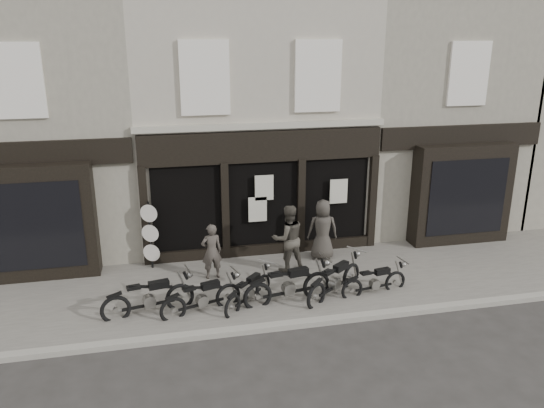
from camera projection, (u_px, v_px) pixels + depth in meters
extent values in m
plane|color=#2D2B28|center=(286.00, 301.00, 13.56)|extent=(90.00, 90.00, 0.00)
cube|color=#605A54|center=(278.00, 284.00, 14.38)|extent=(30.00, 4.20, 0.12)
cube|color=gray|center=(299.00, 324.00, 12.38)|extent=(30.00, 0.25, 0.13)
cube|color=#AEA695|center=(245.00, 110.00, 17.91)|extent=(7.20, 6.00, 8.20)
cube|color=black|center=(263.00, 147.00, 15.24)|extent=(7.10, 0.18, 0.90)
cube|color=black|center=(263.00, 210.00, 15.88)|extent=(6.50, 0.10, 2.95)
cube|color=black|center=(264.00, 251.00, 16.20)|extent=(7.10, 0.20, 0.44)
cube|color=#AEA997|center=(263.00, 126.00, 15.08)|extent=(7.30, 0.22, 0.18)
cube|color=white|center=(205.00, 78.00, 14.35)|extent=(1.35, 0.12, 2.00)
cube|color=black|center=(205.00, 78.00, 14.38)|extent=(1.05, 0.06, 1.70)
cube|color=white|center=(318.00, 76.00, 15.00)|extent=(1.35, 0.12, 2.00)
cube|color=black|center=(318.00, 76.00, 15.03)|extent=(1.05, 0.06, 1.70)
cube|color=black|center=(145.00, 217.00, 15.10)|extent=(0.22, 0.22, 3.00)
cube|color=black|center=(225.00, 212.00, 15.56)|extent=(0.22, 0.22, 3.00)
cube|color=black|center=(301.00, 207.00, 16.03)|extent=(0.22, 0.22, 3.00)
cube|color=black|center=(372.00, 202.00, 16.49)|extent=(0.22, 0.22, 3.00)
cube|color=beige|center=(264.00, 188.00, 15.49)|extent=(0.55, 0.04, 0.75)
cube|color=beige|center=(339.00, 191.00, 16.03)|extent=(0.55, 0.04, 0.75)
cube|color=beige|center=(258.00, 209.00, 15.64)|extent=(0.55, 0.04, 0.75)
cube|color=gray|center=(46.00, 116.00, 16.63)|extent=(5.50, 6.00, 8.20)
cube|color=black|center=(34.00, 223.00, 14.23)|extent=(3.20, 0.70, 3.20)
cube|color=black|center=(31.00, 227.00, 13.90)|extent=(2.60, 0.06, 2.40)
cube|color=black|center=(27.00, 155.00, 13.97)|extent=(5.40, 0.16, 0.70)
cube|color=white|center=(17.00, 81.00, 13.40)|extent=(1.30, 0.10, 1.90)
cube|color=black|center=(17.00, 81.00, 13.43)|extent=(1.00, 0.06, 1.60)
cube|color=gray|center=(418.00, 105.00, 19.19)|extent=(5.50, 6.00, 8.20)
cube|color=black|center=(461.00, 194.00, 16.80)|extent=(3.20, 0.70, 3.20)
cube|color=black|center=(467.00, 197.00, 16.47)|extent=(2.60, 0.06, 2.40)
cube|color=black|center=(462.00, 136.00, 16.54)|extent=(5.40, 0.16, 0.70)
cube|color=white|center=(469.00, 74.00, 15.97)|extent=(1.30, 0.10, 1.90)
cube|color=black|center=(468.00, 74.00, 16.00)|extent=(1.00, 0.06, 1.60)
torus|color=black|center=(180.00, 297.00, 13.02)|extent=(0.73, 0.24, 0.72)
torus|color=black|center=(116.00, 310.00, 12.42)|extent=(0.73, 0.24, 0.72)
cube|color=black|center=(149.00, 305.00, 12.73)|extent=(1.25, 0.31, 0.06)
cube|color=gray|center=(149.00, 302.00, 12.72)|extent=(0.29, 0.24, 0.28)
cube|color=black|center=(159.00, 284.00, 12.69)|extent=(0.52, 0.28, 0.18)
cube|color=black|center=(134.00, 287.00, 12.45)|extent=(0.36, 0.27, 0.06)
cylinder|color=gray|center=(188.00, 269.00, 12.90)|extent=(0.16, 0.61, 0.04)
torus|color=black|center=(228.00, 296.00, 13.13)|extent=(0.66, 0.29, 0.67)
torus|color=black|center=(173.00, 310.00, 12.46)|extent=(0.66, 0.29, 0.67)
cube|color=black|center=(201.00, 304.00, 12.81)|extent=(1.13, 0.40, 0.06)
cube|color=gray|center=(202.00, 301.00, 12.79)|extent=(0.28, 0.24, 0.26)
cube|color=black|center=(210.00, 285.00, 12.79)|extent=(0.48, 0.30, 0.17)
cube|color=black|center=(189.00, 289.00, 12.52)|extent=(0.34, 0.28, 0.06)
cylinder|color=gray|center=(235.00, 270.00, 13.04)|extent=(0.21, 0.55, 0.04)
torus|color=black|center=(263.00, 286.00, 13.72)|extent=(0.49, 0.50, 0.62)
torus|color=black|center=(233.00, 307.00, 12.65)|extent=(0.49, 0.50, 0.62)
cube|color=black|center=(248.00, 297.00, 13.20)|extent=(0.79, 0.81, 0.05)
cube|color=gray|center=(249.00, 294.00, 13.19)|extent=(0.27, 0.27, 0.24)
cube|color=black|center=(253.00, 278.00, 13.26)|extent=(0.41, 0.41, 0.16)
cube|color=black|center=(242.00, 285.00, 12.84)|extent=(0.32, 0.32, 0.05)
cylinder|color=gray|center=(267.00, 262.00, 13.70)|extent=(0.40, 0.39, 0.03)
torus|color=black|center=(316.00, 285.00, 13.60)|extent=(0.76, 0.23, 0.76)
torus|color=black|center=(258.00, 297.00, 13.01)|extent=(0.76, 0.23, 0.76)
cube|color=black|center=(288.00, 293.00, 13.32)|extent=(1.31, 0.29, 0.07)
cube|color=gray|center=(288.00, 289.00, 13.30)|extent=(0.30, 0.24, 0.29)
cube|color=black|center=(298.00, 272.00, 13.27)|extent=(0.54, 0.28, 0.19)
cube|color=black|center=(275.00, 275.00, 13.03)|extent=(0.37, 0.28, 0.07)
cylinder|color=gray|center=(326.00, 258.00, 13.46)|extent=(0.15, 0.64, 0.04)
torus|color=black|center=(351.00, 276.00, 14.16)|extent=(0.64, 0.51, 0.72)
torus|color=black|center=(316.00, 296.00, 13.06)|extent=(0.64, 0.51, 0.72)
cube|color=black|center=(334.00, 287.00, 13.63)|extent=(1.05, 0.79, 0.06)
cube|color=gray|center=(335.00, 284.00, 13.62)|extent=(0.32, 0.31, 0.28)
cube|color=black|center=(341.00, 267.00, 13.68)|extent=(0.50, 0.44, 0.18)
cube|color=black|center=(328.00, 272.00, 13.24)|extent=(0.38, 0.36, 0.06)
cylinder|color=gray|center=(357.00, 249.00, 14.12)|extent=(0.40, 0.52, 0.04)
torus|color=black|center=(395.00, 282.00, 13.96)|extent=(0.61, 0.18, 0.61)
torus|color=black|center=(352.00, 290.00, 13.51)|extent=(0.61, 0.18, 0.61)
cube|color=black|center=(374.00, 287.00, 13.74)|extent=(1.05, 0.22, 0.05)
cube|color=gray|center=(374.00, 285.00, 13.73)|extent=(0.24, 0.19, 0.23)
cube|color=black|center=(382.00, 271.00, 13.70)|extent=(0.43, 0.22, 0.15)
cube|color=black|center=(366.00, 273.00, 13.52)|extent=(0.29, 0.22, 0.05)
cylinder|color=gray|center=(403.00, 260.00, 13.85)|extent=(0.12, 0.52, 0.03)
imported|color=#423C36|center=(212.00, 251.00, 14.39)|extent=(0.61, 0.44, 1.56)
imported|color=#433F36|center=(288.00, 238.00, 14.82)|extent=(1.02, 0.84, 1.93)
imported|color=#3A3631|center=(323.00, 230.00, 15.65)|extent=(0.98, 0.74, 1.81)
cylinder|color=black|center=(153.00, 270.00, 15.29)|extent=(0.33, 0.33, 0.05)
cylinder|color=black|center=(150.00, 237.00, 14.99)|extent=(0.06, 0.06, 2.10)
cylinder|color=black|center=(149.00, 213.00, 14.74)|extent=(0.48, 0.24, 0.51)
cylinder|color=white|center=(149.00, 213.00, 14.72)|extent=(0.47, 0.21, 0.51)
cylinder|color=black|center=(150.00, 233.00, 14.92)|extent=(0.48, 0.24, 0.51)
cylinder|color=white|center=(150.00, 233.00, 14.90)|extent=(0.47, 0.21, 0.51)
cylinder|color=black|center=(152.00, 253.00, 15.10)|extent=(0.48, 0.24, 0.51)
cylinder|color=white|center=(152.00, 253.00, 15.08)|extent=(0.47, 0.21, 0.51)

